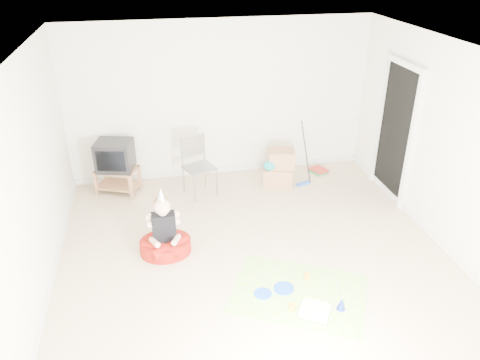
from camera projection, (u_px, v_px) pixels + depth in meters
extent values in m
plane|color=#C8B190|center=(254.00, 254.00, 6.09)|extent=(5.00, 5.00, 0.00)
cube|color=black|center=(396.00, 134.00, 7.10)|extent=(0.02, 0.90, 2.05)
cube|color=#9F6B47|center=(117.00, 170.00, 7.43)|extent=(0.76, 0.63, 0.03)
cube|color=#9F6B47|center=(119.00, 185.00, 7.55)|extent=(0.76, 0.63, 0.03)
cube|color=#9F6B47|center=(96.00, 184.00, 7.42)|extent=(0.07, 0.07, 0.41)
cube|color=#9F6B47|center=(131.00, 187.00, 7.31)|extent=(0.07, 0.07, 0.41)
cube|color=#9F6B47|center=(106.00, 174.00, 7.72)|extent=(0.07, 0.07, 0.41)
cube|color=#9F6B47|center=(140.00, 177.00, 7.62)|extent=(0.07, 0.07, 0.41)
cube|color=black|center=(115.00, 155.00, 7.31)|extent=(0.64, 0.57, 0.47)
cube|color=gray|center=(199.00, 168.00, 7.33)|extent=(0.55, 0.54, 0.03)
cylinder|color=gray|center=(188.00, 170.00, 7.23)|extent=(0.02, 0.02, 0.96)
cylinder|color=gray|center=(210.00, 164.00, 7.42)|extent=(0.02, 0.02, 0.96)
cube|color=#AA7952|center=(278.00, 176.00, 7.75)|extent=(0.56, 0.48, 0.31)
cube|color=#AA7952|center=(281.00, 159.00, 7.64)|extent=(0.48, 0.41, 0.30)
ellipsoid|color=#0D9190|center=(270.00, 166.00, 7.56)|extent=(0.21, 0.15, 0.17)
cube|color=blue|center=(303.00, 184.00, 7.82)|extent=(0.27, 0.18, 0.03)
cylinder|color=black|center=(305.00, 156.00, 7.58)|extent=(0.15, 0.33, 1.00)
cube|color=#287A3C|center=(319.00, 171.00, 8.23)|extent=(0.31, 0.36, 0.03)
cube|color=#A22A22|center=(319.00, 169.00, 8.22)|extent=(0.32, 0.35, 0.03)
cylinder|color=maroon|center=(166.00, 246.00, 6.10)|extent=(0.67, 0.67, 0.18)
cube|color=black|center=(164.00, 227.00, 5.96)|extent=(0.30, 0.17, 0.40)
sphere|color=#DEAC94|center=(162.00, 207.00, 5.82)|extent=(0.21, 0.21, 0.21)
cone|color=silver|center=(161.00, 194.00, 5.74)|extent=(0.11, 0.11, 0.16)
cube|color=#FF3589|center=(299.00, 293.00, 5.42)|extent=(1.85, 1.67, 0.01)
cube|color=silver|center=(315.00, 311.00, 5.09)|extent=(0.40, 0.38, 0.08)
cube|color=green|center=(315.00, 314.00, 5.11)|extent=(0.40, 0.38, 0.01)
cylinder|color=beige|center=(304.00, 306.00, 5.05)|extent=(0.01, 0.01, 0.07)
cylinder|color=beige|center=(308.00, 308.00, 5.04)|extent=(0.01, 0.01, 0.07)
cylinder|color=beige|center=(312.00, 309.00, 5.02)|extent=(0.01, 0.01, 0.07)
cylinder|color=beige|center=(316.00, 310.00, 5.01)|extent=(0.01, 0.01, 0.07)
cylinder|color=beige|center=(320.00, 311.00, 4.99)|extent=(0.01, 0.01, 0.07)
cylinder|color=beige|center=(324.00, 312.00, 4.98)|extent=(0.01, 0.01, 0.07)
cylinder|color=beige|center=(307.00, 300.00, 5.13)|extent=(0.01, 0.01, 0.07)
cylinder|color=beige|center=(310.00, 302.00, 5.12)|extent=(0.01, 0.01, 0.07)
cylinder|color=beige|center=(314.00, 303.00, 5.11)|extent=(0.01, 0.01, 0.07)
cylinder|color=beige|center=(318.00, 304.00, 5.09)|extent=(0.01, 0.01, 0.07)
cylinder|color=beige|center=(322.00, 305.00, 5.08)|extent=(0.01, 0.01, 0.07)
cylinder|color=beige|center=(326.00, 306.00, 5.06)|extent=(0.01, 0.01, 0.07)
cylinder|color=#1748B8|center=(284.00, 288.00, 5.48)|extent=(0.34, 0.34, 0.01)
cylinder|color=#1748B8|center=(263.00, 294.00, 5.40)|extent=(0.26, 0.26, 0.01)
cylinder|color=orange|center=(307.00, 276.00, 5.62)|extent=(0.08, 0.08, 0.08)
cylinder|color=orange|center=(292.00, 307.00, 5.15)|extent=(0.08, 0.08, 0.08)
cone|color=#1A2FB7|center=(341.00, 304.00, 5.15)|extent=(0.14, 0.14, 0.15)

